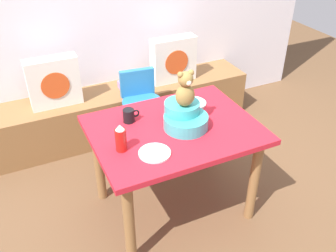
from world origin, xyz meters
TOP-DOWN VIEW (x-y plane):
  - ground_plane at (0.00, 0.00)m, footprint 8.00×8.00m
  - window_bench at (0.00, 1.18)m, footprint 2.60×0.44m
  - pillow_floral_left at (-0.59, 1.16)m, footprint 0.44×0.15m
  - pillow_floral_right at (0.55, 1.16)m, footprint 0.44×0.15m
  - book_stack at (0.10, 1.18)m, footprint 0.20×0.14m
  - dining_table at (0.00, 0.00)m, footprint 1.12×0.85m
  - highchair at (0.05, 0.74)m, footprint 0.35×0.47m
  - infant_seat_teal at (0.07, -0.01)m, footprint 0.30×0.33m
  - teddy_bear at (0.07, -0.01)m, footprint 0.13×0.12m
  - ketchup_bottle at (-0.41, -0.09)m, footprint 0.07×0.07m
  - coffee_mug at (-0.25, 0.20)m, footprint 0.12×0.08m
  - dinner_plate_near at (-0.24, -0.21)m, footprint 0.20×0.20m
  - dinner_plate_far at (0.26, 0.23)m, footprint 0.20×0.20m

SIDE VIEW (x-z plane):
  - ground_plane at x=0.00m, z-range 0.00..0.00m
  - window_bench at x=0.00m, z-range 0.00..0.46m
  - book_stack at x=0.10m, z-range 0.46..0.53m
  - highchair at x=0.05m, z-range 0.13..0.92m
  - dining_table at x=0.00m, z-range 0.25..0.99m
  - pillow_floral_left at x=-0.59m, z-range 0.46..0.90m
  - pillow_floral_right at x=0.55m, z-range 0.46..0.90m
  - dinner_plate_near at x=-0.24m, z-range 0.74..0.75m
  - dinner_plate_far at x=0.26m, z-range 0.74..0.75m
  - coffee_mug at x=-0.25m, z-range 0.74..0.84m
  - infant_seat_teal at x=0.07m, z-range 0.73..0.89m
  - ketchup_bottle at x=-0.41m, z-range 0.73..0.92m
  - teddy_bear at x=0.07m, z-range 0.89..1.14m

